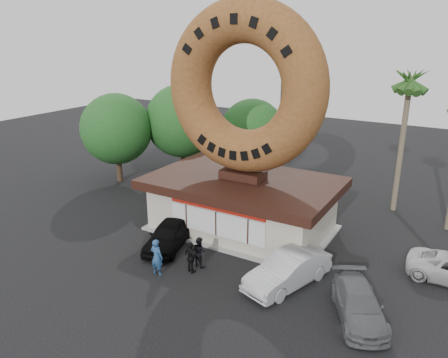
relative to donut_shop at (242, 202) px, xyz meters
name	(u,v)px	position (x,y,z in m)	size (l,w,h in m)	color
ground	(186,272)	(0.00, -5.98, -1.77)	(90.00, 90.00, 0.00)	black
donut_shop	(242,202)	(0.00, 0.00, 0.00)	(11.20, 7.20, 3.80)	beige
giant_donut	(244,88)	(0.00, 0.02, 6.89)	(9.70, 9.70, 2.47)	#94532B
tree_west	(182,121)	(-9.50, 7.02, 2.87)	(6.00, 6.00, 7.65)	#473321
tree_mid	(252,131)	(-4.00, 9.02, 2.25)	(5.20, 5.20, 6.63)	#473321
tree_far	(116,129)	(-13.00, 3.02, 2.56)	(5.60, 5.60, 7.14)	#473321
palm_near	(410,86)	(7.50, 8.02, 6.65)	(2.60, 2.60, 9.75)	#726651
street_lamp	(282,126)	(-1.86, 10.02, 2.72)	(2.11, 0.20, 8.00)	#59595E
person_left	(157,257)	(-1.14, -6.89, -0.80)	(0.70, 0.46, 1.93)	navy
person_center	(199,252)	(0.22, -5.12, -0.95)	(0.79, 0.62, 1.63)	black
person_right	(191,258)	(0.24, -5.88, -0.93)	(0.97, 0.41, 1.66)	black
car_black	(168,235)	(-2.43, -4.27, -1.02)	(1.77, 4.41, 1.50)	black
car_silver	(288,270)	(4.89, -4.47, -0.97)	(1.69, 4.84, 1.59)	#B3B4B8
car_grey	(359,304)	(8.48, -5.30, -1.12)	(1.82, 4.47, 1.30)	#5C5E61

